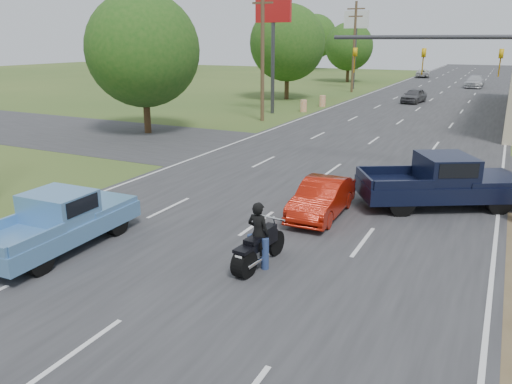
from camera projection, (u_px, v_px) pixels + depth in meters
The scene contains 23 objects.
ground at pixel (77, 352), 9.84m from camera, with size 200.00×200.00×0.00m, color #355421.
main_road at pixel (418, 109), 44.05m from camera, with size 15.00×180.00×0.02m, color #2D2D30.
cross_road at pixel (345, 161), 25.23m from camera, with size 120.00×10.00×0.02m, color #2D2D30.
utility_pole_5 at pixel (263, 48), 36.29m from camera, with size 2.00×0.28×10.00m.
utility_pole_6 at pixel (354, 45), 56.82m from camera, with size 2.00×0.28×10.00m.
tree_0 at pixel (143, 50), 31.39m from camera, with size 7.14×7.14×8.84m.
tree_1 at pixel (287, 43), 49.90m from camera, with size 7.56×7.56×9.36m.
tree_2 at pixel (349, 46), 70.91m from camera, with size 6.72×6.72×8.32m.
tree_4 at pixel (156, 35), 95.50m from camera, with size 9.24×9.24×11.44m.
tree_6 at pixel (315, 36), 102.01m from camera, with size 8.82×8.82×10.92m.
barrel_2 at pixel (304, 106), 42.41m from camera, with size 0.56×0.56×1.00m, color orange.
barrel_3 at pixel (323, 101), 45.70m from camera, with size 0.56×0.56×1.00m, color orange.
pole_sign_left_near at pixel (273, 23), 39.60m from camera, with size 3.00×0.35×9.20m.
pole_sign_left_far at pixel (356, 29), 60.13m from camera, with size 3.00×0.35×9.20m.
signal_mast at pixel (481, 67), 20.49m from camera, with size 9.12×0.40×7.00m.
red_convertible at pixel (322, 199), 17.21m from camera, with size 1.37×3.92×1.29m, color #971406.
motorcycle at pixel (257, 250), 13.29m from camera, with size 0.74×2.37×1.20m.
rider at pixel (258, 237), 13.25m from camera, with size 0.64×0.42×1.75m, color black.
blue_pickup at pixel (61, 219), 14.60m from camera, with size 2.15×5.18×1.70m.
navy_pickup at pixel (445, 181), 18.15m from camera, with size 6.16×4.84×1.93m.
distant_car_grey at pixel (414, 96), 48.27m from camera, with size 1.62×4.02×1.37m, color #4D4D52.
distant_car_silver at pixel (475, 82), 63.66m from camera, with size 2.10×5.17×1.50m, color silver.
distant_car_white at pixel (423, 73), 80.85m from camera, with size 2.12×4.59×1.28m, color #B9B9B9.
Camera 1 is at (6.96, -6.01, 5.90)m, focal length 35.00 mm.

